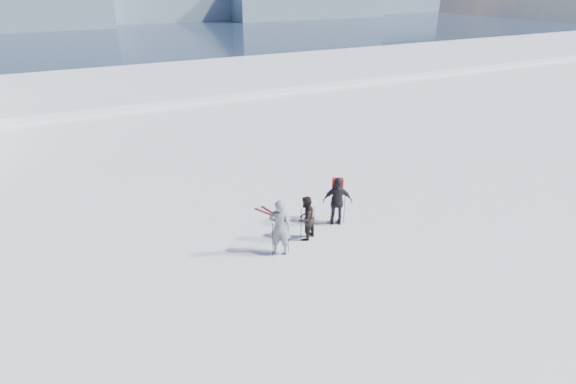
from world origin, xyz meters
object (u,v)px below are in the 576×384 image
skier_grey (280,227)px  skier_dark (306,218)px  skier_pack (337,201)px  skis_loose (273,214)px

skier_grey → skier_dark: bearing=-126.2°
skier_grey → skier_pack: (2.78, 0.86, -0.06)m
skier_grey → skier_pack: skier_grey is taller
skier_pack → skis_loose: bearing=-14.8°
skis_loose → skier_pack: bearing=-42.4°
skier_grey → skier_dark: 1.30m
skier_dark → skier_pack: (1.57, 0.42, 0.12)m
skier_grey → skier_pack: size_ratio=1.06×
skier_dark → skier_pack: skier_pack is taller
skier_grey → skis_loose: skier_grey is taller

